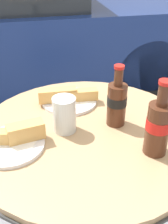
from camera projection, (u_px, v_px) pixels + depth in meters
name	position (u px, v px, depth m)	size (l,w,h in m)	color
bistro_table	(86.00, 163.00, 1.01)	(0.77, 0.77, 0.74)	#333333
cola_bottle_left	(158.00, 126.00, 0.80)	(0.07, 0.07, 0.24)	#4C2819
cola_bottle_right	(117.00, 102.00, 0.93)	(0.07, 0.07, 0.21)	#4C2819
drinking_glass	(64.00, 116.00, 0.91)	(0.08, 0.08, 0.12)	silver
lunch_plate_near	(12.00, 140.00, 0.86)	(0.22, 0.21, 0.07)	white
lunch_plate_far	(68.00, 98.00, 1.09)	(0.23, 0.21, 0.06)	white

